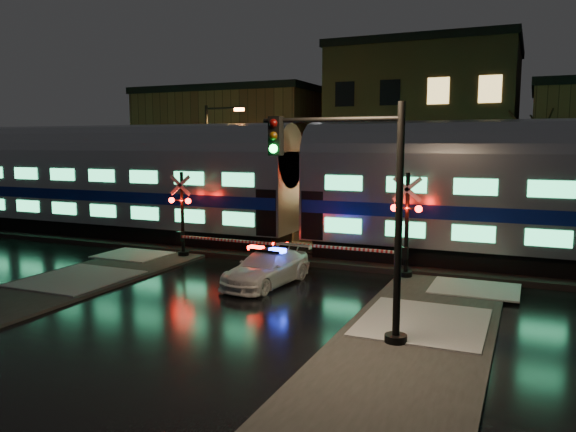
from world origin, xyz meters
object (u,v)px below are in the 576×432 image
Objects in this scene: crossing_signal_right at (397,236)px; crossing_signal_left at (188,223)px; traffic_light at (361,218)px; streetlight at (211,160)px; police_car at (267,268)px.

crossing_signal_left is (-9.49, -0.00, -0.08)m from crossing_signal_right.
streetlight is (-12.94, 13.93, 0.90)m from traffic_light.
police_car is 0.78× the size of crossing_signal_right.
police_car is 12.99m from streetlight.
police_car is 0.73× the size of traffic_light.
crossing_signal_left is 0.76× the size of streetlight.
police_car is 0.62× the size of streetlight.
crossing_signal_right is at bearing 40.77° from police_car.
streetlight is at bearing 151.45° from crossing_signal_right.
traffic_light reaches higher than crossing_signal_left.
crossing_signal_right is at bearing 92.92° from traffic_light.
crossing_signal_left is at bearing -67.23° from streetlight.
police_car is 0.82× the size of crossing_signal_left.
crossing_signal_left reaches higher than police_car.
crossing_signal_right is 0.79× the size of streetlight.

